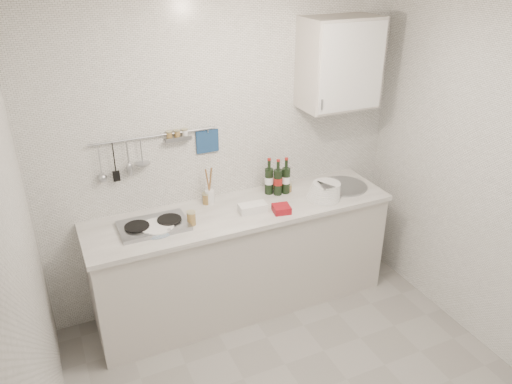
{
  "coord_description": "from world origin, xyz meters",
  "views": [
    {
      "loc": [
        -1.33,
        -2.09,
        2.77
      ],
      "look_at": [
        0.03,
        0.9,
        1.15
      ],
      "focal_mm": 35.0,
      "sensor_mm": 36.0,
      "label": 1
    }
  ],
  "objects_px": {
    "wine_bottles": "(278,176)",
    "utensil_crock": "(210,195)",
    "wall_cabinet": "(340,63)",
    "plate_stack_hob": "(157,228)",
    "plate_stack_sink": "(325,191)"
  },
  "relations": [
    {
      "from": "wall_cabinet",
      "to": "plate_stack_hob",
      "type": "height_order",
      "value": "wall_cabinet"
    },
    {
      "from": "plate_stack_sink",
      "to": "wall_cabinet",
      "type": "bearing_deg",
      "value": 47.45
    },
    {
      "from": "plate_stack_sink",
      "to": "utensil_crock",
      "type": "bearing_deg",
      "value": 161.63
    },
    {
      "from": "wine_bottles",
      "to": "utensil_crock",
      "type": "relative_size",
      "value": 0.99
    },
    {
      "from": "plate_stack_hob",
      "to": "plate_stack_sink",
      "type": "bearing_deg",
      "value": -2.21
    },
    {
      "from": "wine_bottles",
      "to": "utensil_crock",
      "type": "distance_m",
      "value": 0.58
    },
    {
      "from": "plate_stack_sink",
      "to": "utensil_crock",
      "type": "distance_m",
      "value": 0.94
    },
    {
      "from": "wall_cabinet",
      "to": "plate_stack_sink",
      "type": "relative_size",
      "value": 2.34
    },
    {
      "from": "plate_stack_sink",
      "to": "wine_bottles",
      "type": "distance_m",
      "value": 0.4
    },
    {
      "from": "plate_stack_hob",
      "to": "plate_stack_sink",
      "type": "height_order",
      "value": "plate_stack_sink"
    },
    {
      "from": "plate_stack_hob",
      "to": "wine_bottles",
      "type": "distance_m",
      "value": 1.09
    },
    {
      "from": "wall_cabinet",
      "to": "wine_bottles",
      "type": "xyz_separation_m",
      "value": [
        -0.52,
        0.01,
        -0.87
      ]
    },
    {
      "from": "utensil_crock",
      "to": "wine_bottles",
      "type": "bearing_deg",
      "value": -6.79
    },
    {
      "from": "utensil_crock",
      "to": "wall_cabinet",
      "type": "bearing_deg",
      "value": -3.83
    },
    {
      "from": "wall_cabinet",
      "to": "plate_stack_hob",
      "type": "relative_size",
      "value": 2.65
    }
  ]
}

